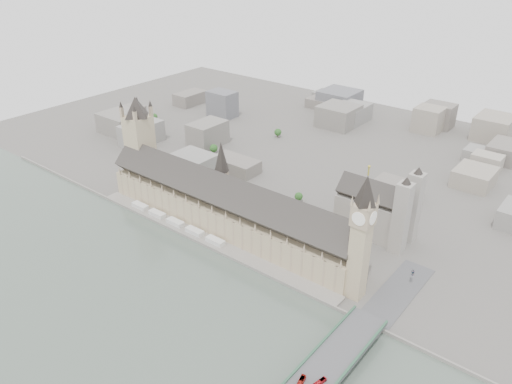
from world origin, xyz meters
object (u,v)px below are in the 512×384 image
Objects in this scene: palace_of_westminster at (226,207)px; red_bus_north at (300,383)px; elizabeth_tower at (362,230)px; red_bus_south at (319,383)px; car_silver at (321,382)px; victoria_tower at (140,140)px; westminster_abbey at (378,210)px; car_approach at (413,273)px.

palace_of_westminster is 195.30m from red_bus_north.
red_bus_south is (28.31, -95.21, -46.44)m from elizabeth_tower.
car_silver is at bearing -32.36° from palace_of_westminster.
victoria_tower is 9.96× the size of red_bus_south.
elizabeth_tower reaches higher than red_bus_north.
car_approach is (54.95, -48.00, -14.02)m from westminster_abbey.
palace_of_westminster is at bearing 159.25° from red_bus_south.
palace_of_westminster is 26.41× the size of red_bus_south.
elizabeth_tower is at bearing 88.01° from red_bus_north.
palace_of_westminster is at bearing 170.24° from car_approach.
palace_of_westminster reaches higher than car_silver.
red_bus_south is at bearing -73.44° from elizabeth_tower.
victoria_tower is 17.86× the size of car_approach.
red_bus_south is 1.54m from car_silver.
red_bus_south is (288.31, -113.21, -43.56)m from victoria_tower.
car_approach is at bearing 9.35° from palace_of_westminster.
westminster_abbey reaches higher than palace_of_westminster.
victoria_tower reaches higher than red_bus_north.
car_silver is (288.65, -111.91, -44.32)m from victoria_tower.
red_bus_north is at bearing -23.30° from victoria_tower.
car_silver is at bearing -21.19° from victoria_tower.
car_silver is 132.91m from car_approach.
car_silver is (55.72, -180.91, -14.20)m from westminster_abbey.
red_bus_south is 2.60× the size of car_silver.
elizabeth_tower is 96.91m from westminster_abbey.
palace_of_westminster is 2.47× the size of elizabeth_tower.
victoria_tower is 25.95× the size of car_silver.
car_approach is at bearing 73.80° from red_bus_north.
elizabeth_tower is at bearing 125.47° from car_silver.
red_bus_north is 11.10m from red_bus_south.
elizabeth_tower is 67.15m from car_approach.
palace_of_westminster is at bearing -2.96° from victoria_tower.
car_approach is (27.87, 39.00, -47.02)m from elizabeth_tower.
red_bus_south is (55.38, -182.21, -13.43)m from westminster_abbey.
westminster_abbey is (232.92, 69.00, -30.12)m from victoria_tower.
victoria_tower reaches higher than westminster_abbey.
car_approach is at bearing 102.17° from red_bus_south.
red_bus_north is at bearing -78.96° from elizabeth_tower.
palace_of_westminster is 22.12× the size of red_bus_north.
elizabeth_tower is 1.58× the size of westminster_abbey.
elizabeth_tower is 114.26m from red_bus_north.
victoria_tower is at bearing 170.55° from red_bus_south.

